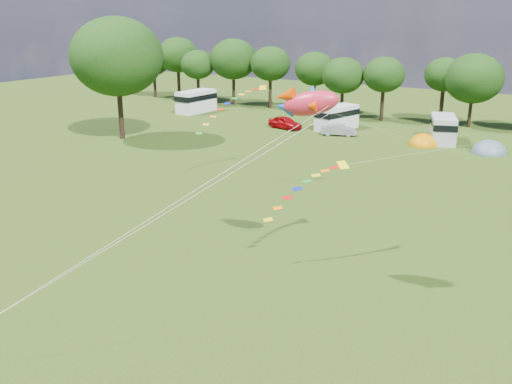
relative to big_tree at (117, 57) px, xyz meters
The scene contains 13 objects.
ground_plane 42.02m from the big_tree, 43.03° to the right, with size 180.00×180.00×0.00m, color black.
tree_line 44.52m from the big_tree, 37.40° to the left, with size 102.98×10.98×10.27m.
big_tree is the anchor object (origin of this frame).
car_a 21.17m from the big_tree, 48.91° to the left, with size 1.80×4.58×1.53m, color #97050A.
car_b 26.04m from the big_tree, 35.62° to the left, with size 1.41×3.78×1.33m, color gray.
campervan_a 20.48m from the big_tree, 101.56° to the left, with size 2.95×6.37×3.06m.
campervan_b 26.53m from the big_tree, 43.94° to the left, with size 3.80×6.23×2.85m.
campervan_c 36.32m from the big_tree, 28.86° to the left, with size 4.15×6.29×2.85m.
tent_orange 34.34m from the big_tree, 25.76° to the left, with size 3.25×3.56×2.54m.
tent_greyblue 40.26m from the big_tree, 21.45° to the left, with size 3.52×3.86×2.62m.
fish_kite 38.98m from the big_tree, 31.65° to the right, with size 3.54×1.68×1.86m.
streamer_kite_b 21.14m from the big_tree, 18.65° to the right, with size 4.25×4.54×3.78m.
streamer_kite_c 36.99m from the big_tree, 28.39° to the right, with size 3.14×5.02×2.81m.
Camera 1 is at (15.89, -17.80, 13.54)m, focal length 40.00 mm.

